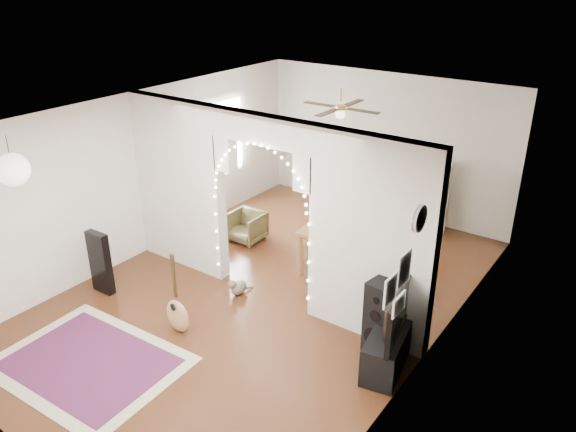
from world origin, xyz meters
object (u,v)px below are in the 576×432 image
Objects in this scene: floor_speaker at (383,318)px; dining_chair_left at (246,227)px; dining_chair_right at (349,234)px; media_console at (388,349)px; dining_table at (341,236)px; bookcase at (410,195)px; acoustic_guitar at (177,304)px.

dining_chair_left is at bearing 166.39° from floor_speaker.
dining_chair_right is (1.62, 0.77, 0.01)m from dining_chair_left.
media_console is 0.81× the size of dining_table.
bookcase is at bearing 43.44° from dining_chair_left.
dining_chair_left is (-3.54, 1.66, 0.01)m from media_console.
media_console is 3.91m from dining_chair_left.
dining_table is at bearing -51.73° from dining_chair_right.
media_console is at bearing -26.15° from dining_chair_left.
dining_table is at bearing 125.18° from media_console.
bookcase is at bearing 118.82° from floor_speaker.
acoustic_guitar is at bearing -70.84° from dining_chair_left.
dining_table is at bearing -4.22° from dining_chair_left.
floor_speaker is 0.74× the size of bookcase.
floor_speaker is 3.74m from bookcase.
dining_table is 2.14× the size of dining_chair_left.
bookcase is (1.16, 4.70, 0.24)m from acoustic_guitar.
dining_table is (-1.38, 1.33, 0.19)m from floor_speaker.
dining_chair_left is at bearing -137.71° from dining_chair_right.
dining_chair_right is (0.66, 3.38, -0.15)m from acoustic_guitar.
dining_table is (-1.58, 1.55, 0.43)m from media_console.
dining_chair_right is at bearing 24.41° from dining_chair_left.
floor_speaker is at bearing 39.50° from acoustic_guitar.
dining_chair_right is at bearing -132.96° from bookcase.
dining_table is (-0.16, -2.19, 0.01)m from bookcase.
dining_chair_left is (-2.12, -2.08, -0.40)m from bookcase.
dining_chair_left is (-0.96, 2.61, -0.16)m from acoustic_guitar.
media_console is (2.58, 0.95, -0.18)m from acoustic_guitar.
acoustic_guitar is 0.98× the size of media_console.
dining_chair_right is (-1.73, 2.21, -0.21)m from floor_speaker.
bookcase is 2.20m from dining_table.
media_console is at bearing 33.64° from acoustic_guitar.
dining_chair_left is at bearing 144.58° from media_console.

